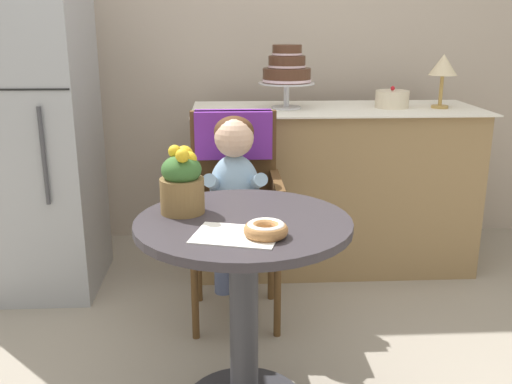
{
  "coord_description": "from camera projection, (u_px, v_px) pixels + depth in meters",
  "views": [
    {
      "loc": [
        -0.05,
        -1.79,
        1.34
      ],
      "look_at": [
        0.05,
        0.15,
        0.77
      ],
      "focal_mm": 40.38,
      "sensor_mm": 36.0,
      "label": 1
    }
  ],
  "objects": [
    {
      "name": "back_wall",
      "position": [
        233.0,
        22.0,
        3.49
      ],
      "size": [
        4.8,
        0.1,
        2.7
      ],
      "primitive_type": "cube",
      "color": "#B2A393",
      "rests_on": "ground"
    },
    {
      "name": "cafe_table",
      "position": [
        244.0,
        278.0,
        1.95
      ],
      "size": [
        0.72,
        0.72,
        0.72
      ],
      "color": "#332D33",
      "rests_on": "ground"
    },
    {
      "name": "wicker_chair",
      "position": [
        234.0,
        182.0,
        2.65
      ],
      "size": [
        0.42,
        0.45,
        0.95
      ],
      "rotation": [
        0.0,
        0.0,
        -0.0
      ],
      "color": "brown",
      "rests_on": "ground"
    },
    {
      "name": "seated_child",
      "position": [
        235.0,
        183.0,
        2.49
      ],
      "size": [
        0.27,
        0.32,
        0.73
      ],
      "color": "#8CADCC",
      "rests_on": "ground"
    },
    {
      "name": "paper_napkin",
      "position": [
        236.0,
        235.0,
        1.75
      ],
      "size": [
        0.29,
        0.25,
        0.0
      ],
      "primitive_type": "cube",
      "rotation": [
        0.0,
        0.0,
        -0.26
      ],
      "color": "white",
      "rests_on": "cafe_table"
    },
    {
      "name": "donut_front",
      "position": [
        266.0,
        229.0,
        1.73
      ],
      "size": [
        0.14,
        0.14,
        0.05
      ],
      "color": "#AD7542",
      "rests_on": "cafe_table"
    },
    {
      "name": "flower_vase",
      "position": [
        182.0,
        182.0,
        1.94
      ],
      "size": [
        0.15,
        0.15,
        0.23
      ],
      "color": "brown",
      "rests_on": "cafe_table"
    },
    {
      "name": "display_counter",
      "position": [
        334.0,
        187.0,
        3.24
      ],
      "size": [
        1.56,
        0.62,
        0.9
      ],
      "color": "#93754C",
      "rests_on": "ground"
    },
    {
      "name": "tiered_cake_stand",
      "position": [
        287.0,
        70.0,
        3.04
      ],
      "size": [
        0.3,
        0.3,
        0.33
      ],
      "color": "silver",
      "rests_on": "display_counter"
    },
    {
      "name": "round_layer_cake",
      "position": [
        392.0,
        99.0,
        3.12
      ],
      "size": [
        0.18,
        0.18,
        0.12
      ],
      "color": "beige",
      "rests_on": "display_counter"
    },
    {
      "name": "table_lamp",
      "position": [
        443.0,
        67.0,
        3.05
      ],
      "size": [
        0.15,
        0.15,
        0.28
      ],
      "color": "#B28C47",
      "rests_on": "display_counter"
    },
    {
      "name": "refrigerator",
      "position": [
        25.0,
        126.0,
        2.86
      ],
      "size": [
        0.64,
        0.63,
        1.7
      ],
      "color": "#9EA0A5",
      "rests_on": "ground"
    }
  ]
}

